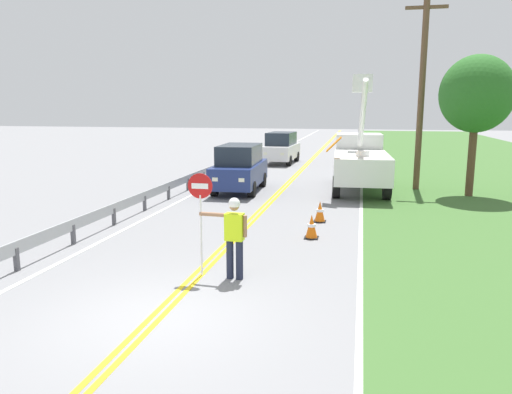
{
  "coord_description": "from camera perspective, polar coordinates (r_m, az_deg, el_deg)",
  "views": [
    {
      "loc": [
        3.51,
        -7.66,
        3.73
      ],
      "look_at": [
        0.6,
        5.76,
        1.2
      ],
      "focal_mm": 34.04,
      "sensor_mm": 36.0,
      "label": 1
    }
  ],
  "objects": [
    {
      "name": "oncoming_suv_second",
      "position": [
        33.11,
        2.98,
        5.81
      ],
      "size": [
        2.07,
        4.67,
        2.1
      ],
      "color": "silver",
      "rests_on": "ground"
    },
    {
      "name": "traffic_cone_mid",
      "position": [
        16.2,
        7.52,
        -1.74
      ],
      "size": [
        0.4,
        0.4,
        0.7
      ],
      "color": "orange",
      "rests_on": "ground"
    },
    {
      "name": "roadside_tree_verge",
      "position": [
        22.52,
        24.5,
        10.9
      ],
      "size": [
        3.0,
        3.0,
        5.9
      ],
      "color": "brown",
      "rests_on": "ground"
    },
    {
      "name": "flagger_worker",
      "position": [
        10.62,
        -2.6,
        -4.23
      ],
      "size": [
        1.09,
        0.26,
        1.83
      ],
      "color": "#1E2338",
      "rests_on": "ground"
    },
    {
      "name": "ground_plane",
      "position": [
        9.22,
        -11.64,
        -13.68
      ],
      "size": [
        160.0,
        160.0,
        0.0
      ],
      "primitive_type": "plane",
      "color": "gray"
    },
    {
      "name": "utility_bucket_truck",
      "position": [
        23.01,
        12.11,
        4.42
      ],
      "size": [
        2.67,
        6.9,
        5.24
      ],
      "color": "white",
      "rests_on": "ground"
    },
    {
      "name": "edge_line_right",
      "position": [
        27.91,
        12.32,
        2.53
      ],
      "size": [
        0.12,
        110.0,
        0.01
      ],
      "primitive_type": "cube",
      "color": "silver",
      "rests_on": "ground"
    },
    {
      "name": "utility_pole_near",
      "position": [
        23.54,
        18.89,
        11.8
      ],
      "size": [
        1.8,
        0.28,
        8.65
      ],
      "color": "brown",
      "rests_on": "ground"
    },
    {
      "name": "centerline_yellow_left",
      "position": [
        28.14,
        4.78,
        2.8
      ],
      "size": [
        0.11,
        110.0,
        0.01
      ],
      "primitive_type": "cube",
      "color": "yellow",
      "rests_on": "ground"
    },
    {
      "name": "edge_line_left",
      "position": [
        28.8,
        -2.17,
        3.01
      ],
      "size": [
        0.12,
        110.0,
        0.01
      ],
      "primitive_type": "cube",
      "color": "silver",
      "rests_on": "ground"
    },
    {
      "name": "centerline_yellow_right",
      "position": [
        28.12,
        5.15,
        2.79
      ],
      "size": [
        0.11,
        110.0,
        0.01
      ],
      "primitive_type": "cube",
      "color": "yellow",
      "rests_on": "ground"
    },
    {
      "name": "stop_sign_paddle",
      "position": [
        10.72,
        -6.55,
        -0.51
      ],
      "size": [
        0.56,
        0.04,
        2.33
      ],
      "color": "silver",
      "rests_on": "ground"
    },
    {
      "name": "oncoming_suv_nearest",
      "position": [
        21.94,
        -1.93,
        3.45
      ],
      "size": [
        2.06,
        4.67,
        2.1
      ],
      "color": "navy",
      "rests_on": "ground"
    },
    {
      "name": "guardrail_left_shoulder",
      "position": [
        23.46,
        -7.08,
        2.5
      ],
      "size": [
        0.1,
        32.0,
        0.71
      ],
      "color": "#9EA0A3",
      "rests_on": "ground"
    },
    {
      "name": "traffic_cone_lead",
      "position": [
        14.15,
        6.55,
        -3.51
      ],
      "size": [
        0.4,
        0.4,
        0.7
      ],
      "color": "orange",
      "rests_on": "ground"
    }
  ]
}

